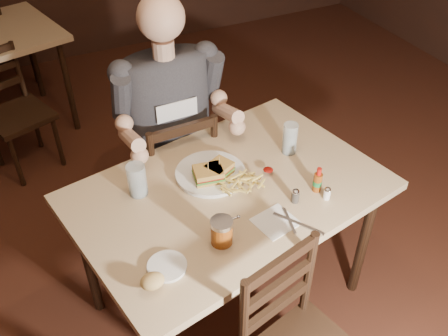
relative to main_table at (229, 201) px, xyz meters
name	(u,v)px	position (x,y,z in m)	size (l,w,h in m)	color
room_shell	(282,102)	(0.01, -0.34, 0.70)	(7.00, 7.00, 7.00)	black
main_table	(229,201)	(0.00, 0.00, 0.00)	(1.47, 1.12, 0.77)	tan
chair_far	(173,174)	(-0.06, 0.57, -0.25)	(0.41, 0.45, 0.89)	black
bg_chair_near	(18,116)	(-0.75, 1.61, -0.29)	(0.38, 0.42, 0.82)	black
diner	(170,99)	(-0.06, 0.52, 0.26)	(0.57, 0.45, 1.00)	#323337
dinner_plate	(210,174)	(-0.04, 0.11, 0.08)	(0.31, 0.31, 0.02)	white
sandwich_left	(208,171)	(-0.06, 0.07, 0.14)	(0.12, 0.10, 0.10)	gold
sandwich_right	(219,166)	(-0.01, 0.09, 0.14)	(0.11, 0.09, 0.10)	gold
fries_pile	(241,182)	(0.05, -0.02, 0.11)	(0.25, 0.17, 0.04)	#DDC25D
ketchup_dollop	(268,170)	(0.20, 0.02, 0.10)	(0.05, 0.05, 0.01)	maroon
glass_left	(137,180)	(-0.36, 0.14, 0.15)	(0.08, 0.08, 0.15)	silver
glass_right	(290,138)	(0.37, 0.12, 0.15)	(0.07, 0.07, 0.16)	silver
hot_sauce	(318,180)	(0.34, -0.17, 0.13)	(0.04, 0.04, 0.12)	#823C0F
salt_shaker	(327,194)	(0.35, -0.23, 0.10)	(0.03, 0.03, 0.05)	white
pepper_shaker	(295,196)	(0.22, -0.19, 0.10)	(0.03, 0.03, 0.06)	#38332D
syrup_dispenser	(222,232)	(-0.16, -0.27, 0.13)	(0.09, 0.09, 0.11)	#823C0F
napkin	(275,222)	(0.08, -0.26, 0.07)	(0.16, 0.15, 0.00)	white
knife	(298,224)	(0.16, -0.31, 0.08)	(0.01, 0.22, 0.01)	silver
fork	(289,221)	(0.13, -0.28, 0.08)	(0.01, 0.15, 0.00)	silver
side_plate	(167,267)	(-0.40, -0.29, 0.08)	(0.14, 0.14, 0.01)	white
bread_roll	(152,281)	(-0.47, -0.36, 0.11)	(0.09, 0.07, 0.05)	tan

